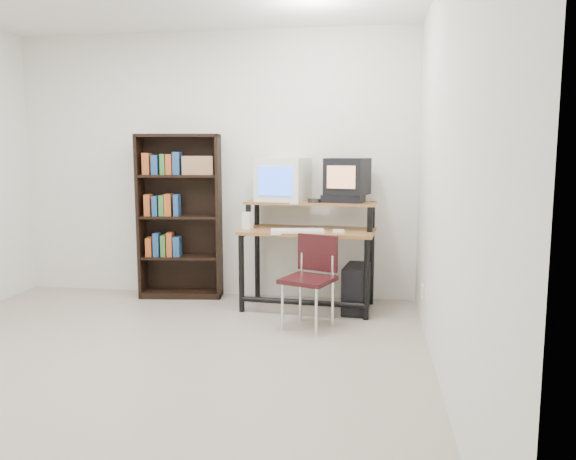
# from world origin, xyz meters

# --- Properties ---
(floor) EXTENTS (4.00, 4.00, 0.01)m
(floor) POSITION_xyz_m (0.00, 0.00, -0.01)
(floor) COLOR #ACA08F
(floor) RESTS_ON ground
(back_wall) EXTENTS (4.00, 0.01, 2.60)m
(back_wall) POSITION_xyz_m (0.00, 2.00, 1.30)
(back_wall) COLOR white
(back_wall) RESTS_ON floor
(right_wall) EXTENTS (0.01, 4.00, 2.60)m
(right_wall) POSITION_xyz_m (2.00, 0.00, 1.30)
(right_wall) COLOR white
(right_wall) RESTS_ON floor
(computer_desk) EXTENTS (1.24, 0.69, 0.98)m
(computer_desk) POSITION_xyz_m (0.99, 1.62, 0.69)
(computer_desk) COLOR brown
(computer_desk) RESTS_ON floor
(crt_monitor) EXTENTS (0.50, 0.51, 0.41)m
(crt_monitor) POSITION_xyz_m (0.73, 1.79, 1.18)
(crt_monitor) COLOR silver
(crt_monitor) RESTS_ON computer_desk
(vcr) EXTENTS (0.40, 0.33, 0.08)m
(vcr) POSITION_xyz_m (1.31, 1.69, 1.01)
(vcr) COLOR black
(vcr) RESTS_ON computer_desk
(crt_tv) EXTENTS (0.43, 0.43, 0.33)m
(crt_tv) POSITION_xyz_m (1.34, 1.73, 1.22)
(crt_tv) COLOR black
(crt_tv) RESTS_ON vcr
(cd_spindle) EXTENTS (0.14, 0.14, 0.05)m
(cd_spindle) POSITION_xyz_m (1.04, 1.62, 0.99)
(cd_spindle) COLOR #26262B
(cd_spindle) RESTS_ON computer_desk
(keyboard) EXTENTS (0.50, 0.28, 0.03)m
(keyboard) POSITION_xyz_m (0.92, 1.44, 0.74)
(keyboard) COLOR silver
(keyboard) RESTS_ON computer_desk
(mousepad) EXTENTS (0.26, 0.23, 0.01)m
(mousepad) POSITION_xyz_m (1.29, 1.47, 0.72)
(mousepad) COLOR black
(mousepad) RESTS_ON computer_desk
(mouse) EXTENTS (0.11, 0.07, 0.03)m
(mouse) POSITION_xyz_m (1.28, 1.46, 0.74)
(mouse) COLOR white
(mouse) RESTS_ON mousepad
(desk_speaker) EXTENTS (0.10, 0.09, 0.17)m
(desk_speaker) POSITION_xyz_m (0.43, 1.57, 0.80)
(desk_speaker) COLOR silver
(desk_speaker) RESTS_ON computer_desk
(pc_tower) EXTENTS (0.26, 0.47, 0.42)m
(pc_tower) POSITION_xyz_m (1.44, 1.56, 0.21)
(pc_tower) COLOR black
(pc_tower) RESTS_ON floor
(school_chair) EXTENTS (0.49, 0.49, 0.76)m
(school_chair) POSITION_xyz_m (1.08, 1.05, 0.46)
(school_chair) COLOR black
(school_chair) RESTS_ON floor
(bookshelf) EXTENTS (0.83, 0.37, 1.61)m
(bookshelf) POSITION_xyz_m (-0.31, 1.85, 0.83)
(bookshelf) COLOR black
(bookshelf) RESTS_ON floor
(wall_outlet) EXTENTS (0.02, 0.08, 0.12)m
(wall_outlet) POSITION_xyz_m (1.99, 1.15, 0.30)
(wall_outlet) COLOR beige
(wall_outlet) RESTS_ON right_wall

